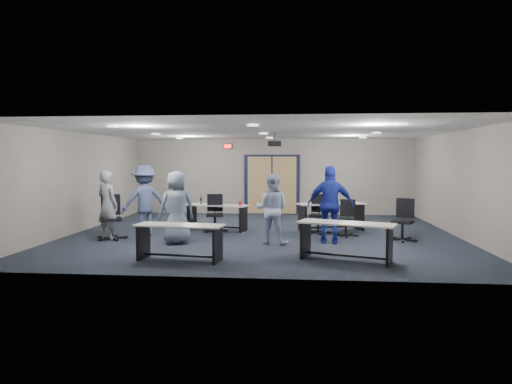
# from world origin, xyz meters

# --- Properties ---
(floor) EXTENTS (10.00, 10.00, 0.00)m
(floor) POSITION_xyz_m (0.00, 0.00, 0.00)
(floor) COLOR black
(floor) RESTS_ON ground
(back_wall) EXTENTS (10.00, 0.04, 2.70)m
(back_wall) POSITION_xyz_m (0.00, 4.50, 1.35)
(back_wall) COLOR gray
(back_wall) RESTS_ON floor
(front_wall) EXTENTS (10.00, 0.04, 2.70)m
(front_wall) POSITION_xyz_m (0.00, -4.50, 1.35)
(front_wall) COLOR gray
(front_wall) RESTS_ON floor
(left_wall) EXTENTS (0.04, 9.00, 2.70)m
(left_wall) POSITION_xyz_m (-5.00, 0.00, 1.35)
(left_wall) COLOR gray
(left_wall) RESTS_ON floor
(right_wall) EXTENTS (0.04, 9.00, 2.70)m
(right_wall) POSITION_xyz_m (5.00, 0.00, 1.35)
(right_wall) COLOR gray
(right_wall) RESTS_ON floor
(ceiling) EXTENTS (10.00, 9.00, 0.04)m
(ceiling) POSITION_xyz_m (0.00, 0.00, 2.70)
(ceiling) COLOR white
(ceiling) RESTS_ON back_wall
(double_door) EXTENTS (2.00, 0.07, 2.20)m
(double_door) POSITION_xyz_m (0.00, 4.46, 1.05)
(double_door) COLOR black
(double_door) RESTS_ON back_wall
(exit_sign) EXTENTS (0.32, 0.07, 0.18)m
(exit_sign) POSITION_xyz_m (-1.60, 4.44, 2.45)
(exit_sign) COLOR black
(exit_sign) RESTS_ON back_wall
(ceiling_projector) EXTENTS (0.35, 0.32, 0.37)m
(ceiling_projector) POSITION_xyz_m (0.30, 0.50, 2.40)
(ceiling_projector) COLOR black
(ceiling_projector) RESTS_ON ceiling
(ceiling_can_lights) EXTENTS (6.24, 5.74, 0.02)m
(ceiling_can_lights) POSITION_xyz_m (0.00, 0.25, 2.67)
(ceiling_can_lights) COLOR silver
(ceiling_can_lights) RESTS_ON ceiling
(table_front_left) EXTENTS (1.80, 0.80, 0.71)m
(table_front_left) POSITION_xyz_m (-1.36, -3.27, 0.48)
(table_front_left) COLOR #A19E98
(table_front_left) RESTS_ON floor
(table_front_right) EXTENTS (1.95, 1.19, 0.75)m
(table_front_right) POSITION_xyz_m (1.87, -3.01, 0.51)
(table_front_right) COLOR #A19E98
(table_front_right) RESTS_ON floor
(table_back_left) EXTENTS (1.85, 0.99, 0.98)m
(table_back_left) POSITION_xyz_m (-1.31, 0.58, 0.50)
(table_back_left) COLOR #A19E98
(table_back_left) RESTS_ON floor
(table_back_right) EXTENTS (1.99, 1.20, 0.77)m
(table_back_right) POSITION_xyz_m (1.86, 0.75, 0.52)
(table_back_right) COLOR #A19E98
(table_back_right) RESTS_ON floor
(chair_back_b) EXTENTS (0.74, 0.74, 1.02)m
(chair_back_b) POSITION_xyz_m (-1.32, 0.26, 0.51)
(chair_back_b) COLOR black
(chair_back_b) RESTS_ON floor
(chair_back_c) EXTENTS (0.76, 0.76, 1.04)m
(chair_back_c) POSITION_xyz_m (1.48, 0.27, 0.52)
(chair_back_c) COLOR black
(chair_back_c) RESTS_ON floor
(chair_back_d) EXTENTS (0.75, 0.75, 0.94)m
(chair_back_d) POSITION_xyz_m (2.17, -0.15, 0.47)
(chair_back_d) COLOR black
(chair_back_d) RESTS_ON floor
(chair_loose_left) EXTENTS (0.92, 0.92, 1.10)m
(chair_loose_left) POSITION_xyz_m (-3.64, -1.15, 0.55)
(chair_loose_left) COLOR black
(chair_loose_left) RESTS_ON floor
(chair_loose_right) EXTENTS (0.87, 0.87, 1.02)m
(chair_loose_right) POSITION_xyz_m (3.46, -0.69, 0.51)
(chair_loose_right) COLOR black
(chair_loose_right) RESTS_ON floor
(person_gray) EXTENTS (0.74, 0.65, 1.71)m
(person_gray) POSITION_xyz_m (-3.73, -1.15, 0.85)
(person_gray) COLOR #8D969A
(person_gray) RESTS_ON floor
(person_plaid) EXTENTS (1.00, 0.87, 1.71)m
(person_plaid) POSITION_xyz_m (-1.89, -1.53, 0.86)
(person_plaid) COLOR slate
(person_plaid) RESTS_ON floor
(person_lightblue) EXTENTS (0.91, 0.77, 1.64)m
(person_lightblue) POSITION_xyz_m (0.33, -1.33, 0.82)
(person_lightblue) COLOR #ABBAE2
(person_lightblue) RESTS_ON floor
(person_navy) EXTENTS (1.09, 0.50, 1.83)m
(person_navy) POSITION_xyz_m (1.70, -1.16, 0.92)
(person_navy) COLOR #1B2899
(person_navy) RESTS_ON floor
(person_back) EXTENTS (1.36, 1.19, 1.83)m
(person_back) POSITION_xyz_m (-3.02, -0.49, 0.92)
(person_back) COLOR #425077
(person_back) RESTS_ON floor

